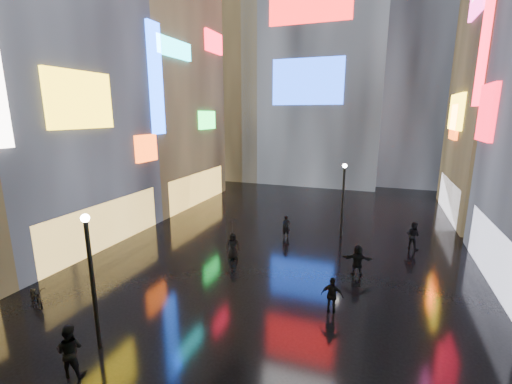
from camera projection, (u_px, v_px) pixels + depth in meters
The scene contains 16 objects.
ground at pixel (295, 237), 24.20m from camera, with size 140.00×140.00×0.00m, color black.
building_left_mid at pixel (27, 57), 21.37m from camera, with size 10.28×12.70×24.00m.
building_left_far at pixel (149, 87), 32.58m from camera, with size 10.28×12.00×22.00m.
tower_main at pixel (322, 11), 42.45m from camera, with size 16.00×14.20×42.00m.
tower_flank_right at pixel (423, 42), 41.19m from camera, with size 12.00×12.00×34.00m, color black.
tower_flank_left at pixel (235, 80), 46.11m from camera, with size 10.00×10.00×26.00m, color black.
lamp_near at pixel (92, 275), 12.12m from camera, with size 0.30×0.30×5.20m.
lamp_far at pixel (343, 196), 23.77m from camera, with size 0.30×0.30×5.20m.
pedestrian_1 at pixel (70, 350), 11.27m from camera, with size 0.89×0.69×1.83m, color black.
pedestrian_3 at pixel (332, 295), 14.86m from camera, with size 0.96×0.40×1.64m, color black.
pedestrian_4 at pixel (233, 246), 20.47m from camera, with size 0.79×0.51×1.61m, color black.
pedestrian_5 at pixel (358, 260), 18.33m from camera, with size 1.58×0.50×1.70m, color black.
pedestrian_6 at pixel (286, 227), 23.95m from camera, with size 0.57×0.37×1.56m, color black.
pedestrian_7 at pixel (413, 235), 21.97m from camera, with size 0.86×0.67×1.78m, color black.
umbrella_2 at pixel (232, 226), 20.19m from camera, with size 0.97×0.99×0.89m, color black.
bicycle at pixel (36, 296), 15.53m from camera, with size 0.60×1.73×0.91m, color black.
Camera 1 is at (5.27, -2.43, 8.53)m, focal length 24.00 mm.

